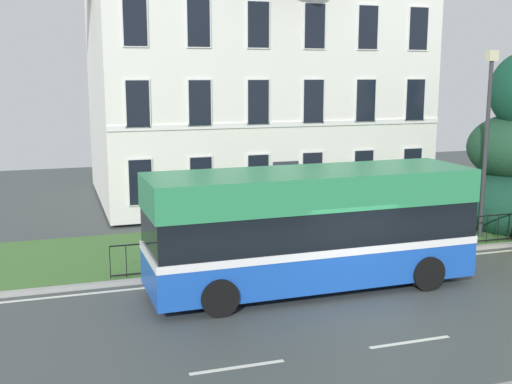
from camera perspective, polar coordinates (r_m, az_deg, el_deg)
The scene contains 6 objects.
ground_plane at distance 17.16m, azimuth 8.69°, elevation -9.60°, with size 60.00×56.00×0.18m.
georgian_townhouse at distance 30.69m, azimuth -0.67°, elevation 10.33°, with size 14.60×10.38×11.17m.
iron_verge_railing at distance 20.61m, azimuth 9.00°, elevation -4.30°, with size 15.50×0.04×0.97m.
single_decker_bus at distance 17.45m, azimuth 5.01°, elevation -3.17°, with size 9.10×2.86×3.30m.
street_lamp_post at distance 23.52m, azimuth 20.08°, elevation 5.10°, with size 0.36×0.24×6.54m.
litter_bin at distance 20.57m, azimuth 3.93°, elevation -3.87°, with size 0.56×0.56×1.24m.
Camera 1 is at (-7.33, -13.32, 5.88)m, focal length 44.43 mm.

